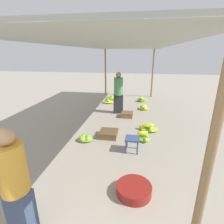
# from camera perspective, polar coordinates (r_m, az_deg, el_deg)

# --- Properties ---
(canopy_post_front_right) EXTENTS (0.08, 0.08, 2.50)m
(canopy_post_front_right) POSITION_cam_1_polar(r_m,az_deg,el_deg) (1.81, 27.93, -19.83)
(canopy_post_front_right) COLOR olive
(canopy_post_front_right) RESTS_ON ground
(canopy_post_back_left) EXTENTS (0.08, 0.08, 2.50)m
(canopy_post_back_left) POSITION_cam_1_polar(r_m,az_deg,el_deg) (9.90, -2.14, 12.61)
(canopy_post_back_left) COLOR olive
(canopy_post_back_left) RESTS_ON ground
(canopy_post_back_right) EXTENTS (0.08, 0.08, 2.50)m
(canopy_post_back_right) POSITION_cam_1_polar(r_m,az_deg,el_deg) (9.72, 13.12, 12.04)
(canopy_post_back_right) COLOR olive
(canopy_post_back_right) RESTS_ON ground
(canopy_tarp) EXTENTS (2.95, 8.71, 0.04)m
(canopy_tarp) POSITION_cam_1_polar(r_m,az_deg,el_deg) (5.54, 2.40, 20.90)
(canopy_tarp) COLOR #9EA399
(canopy_tarp) RESTS_ON canopy_post_front_left
(vendor_foreground) EXTENTS (0.38, 0.38, 1.55)m
(vendor_foreground) POSITION_cam_1_polar(r_m,az_deg,el_deg) (2.55, -29.03, -20.12)
(vendor_foreground) COLOR #384766
(vendor_foreground) RESTS_ON ground
(stool) EXTENTS (0.34, 0.34, 0.36)m
(stool) POSITION_cam_1_polar(r_m,az_deg,el_deg) (4.33, 6.61, -9.17)
(stool) COLOR #384C84
(stool) RESTS_ON ground
(basin_black) EXTENTS (0.61, 0.61, 0.17)m
(basin_black) POSITION_cam_1_polar(r_m,az_deg,el_deg) (3.31, 7.18, -23.80)
(basin_black) COLOR maroon
(basin_black) RESTS_ON ground
(banana_pile_left_0) EXTENTS (0.55, 0.48, 0.17)m
(banana_pile_left_0) POSITION_cam_1_polar(r_m,az_deg,el_deg) (8.50, -1.23, 3.49)
(banana_pile_left_0) COLOR #BED02A
(banana_pile_left_0) RESTS_ON ground
(banana_pile_left_1) EXTENTS (0.45, 0.43, 0.15)m
(banana_pile_left_1) POSITION_cam_1_polar(r_m,az_deg,el_deg) (4.95, -8.85, -8.48)
(banana_pile_left_1) COLOR yellow
(banana_pile_left_1) RESTS_ON ground
(banana_pile_left_2) EXTENTS (0.65, 0.57, 0.21)m
(banana_pile_left_2) POSITION_cam_1_polar(r_m,az_deg,el_deg) (9.16, 0.01, 4.61)
(banana_pile_left_2) COLOR #B2CB2C
(banana_pile_left_2) RESTS_ON ground
(banana_pile_right_0) EXTENTS (0.48, 0.43, 0.26)m
(banana_pile_right_0) POSITION_cam_1_polar(r_m,az_deg,el_deg) (8.83, 9.56, 4.06)
(banana_pile_right_0) COLOR #88BB34
(banana_pile_right_0) RESTS_ON ground
(banana_pile_right_1) EXTENTS (0.38, 0.45, 0.29)m
(banana_pile_right_1) POSITION_cam_1_polar(r_m,az_deg,el_deg) (4.97, 10.21, -7.95)
(banana_pile_right_1) COLOR #9BC230
(banana_pile_right_1) RESTS_ON ground
(banana_pile_right_2) EXTENTS (0.63, 0.57, 0.24)m
(banana_pile_right_2) POSITION_cam_1_polar(r_m,az_deg,el_deg) (5.59, 11.87, -5.14)
(banana_pile_right_2) COLOR yellow
(banana_pile_right_2) RESTS_ON ground
(banana_pile_right_3) EXTENTS (0.44, 0.48, 0.22)m
(banana_pile_right_3) POSITION_cam_1_polar(r_m,az_deg,el_deg) (7.62, 10.32, 1.38)
(banana_pile_right_3) COLOR #BCCF2B
(banana_pile_right_3) RESTS_ON ground
(crate_near) EXTENTS (0.44, 0.44, 0.18)m
(crate_near) POSITION_cam_1_polar(r_m,az_deg,el_deg) (6.63, 4.94, -0.85)
(crate_near) COLOR olive
(crate_near) RESTS_ON ground
(crate_mid) EXTENTS (0.52, 0.52, 0.18)m
(crate_mid) POSITION_cam_1_polar(r_m,az_deg,el_deg) (5.09, -1.11, -7.12)
(crate_mid) COLOR brown
(crate_mid) RESTS_ON ground
(shopper_walking_mid) EXTENTS (0.42, 0.42, 1.63)m
(shopper_walking_mid) POSITION_cam_1_polar(r_m,az_deg,el_deg) (6.86, 2.08, 6.42)
(shopper_walking_mid) COLOR #2D2D33
(shopper_walking_mid) RESTS_ON ground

